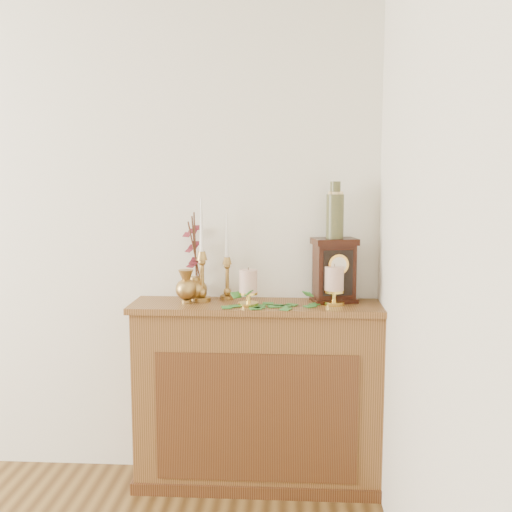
# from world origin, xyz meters

# --- Properties ---
(console_shelf) EXTENTS (1.24, 0.34, 0.93)m
(console_shelf) POSITION_xyz_m (1.40, 2.10, 0.44)
(console_shelf) COLOR brown
(console_shelf) RESTS_ON ground
(candlestick_left) EXTENTS (0.09, 0.09, 0.51)m
(candlestick_left) POSITION_xyz_m (1.12, 2.13, 1.10)
(candlestick_left) COLOR #AC8544
(candlestick_left) RESTS_ON console_shelf
(candlestick_center) EXTENTS (0.07, 0.07, 0.44)m
(candlestick_center) POSITION_xyz_m (1.24, 2.20, 1.07)
(candlestick_center) COLOR #AC8544
(candlestick_center) RESTS_ON console_shelf
(bud_vase) EXTENTS (0.10, 0.10, 0.17)m
(bud_vase) POSITION_xyz_m (1.05, 2.08, 1.01)
(bud_vase) COLOR #AC8544
(bud_vase) RESTS_ON console_shelf
(ginger_jar) EXTENTS (0.18, 0.19, 0.44)m
(ginger_jar) POSITION_xyz_m (1.07, 2.19, 1.13)
(ginger_jar) COLOR #AC8544
(ginger_jar) RESTS_ON console_shelf
(pillar_candle_left) EXTENTS (0.10, 0.10, 0.19)m
(pillar_candle_left) POSITION_xyz_m (1.36, 2.04, 1.03)
(pillar_candle_left) COLOR #E4BD4F
(pillar_candle_left) RESTS_ON console_shelf
(pillar_candle_right) EXTENTS (0.10, 0.10, 0.20)m
(pillar_candle_right) POSITION_xyz_m (1.77, 2.08, 1.03)
(pillar_candle_right) COLOR #E4BD4F
(pillar_candle_right) RESTS_ON console_shelf
(ivy_garland) EXTENTS (0.47, 0.20, 0.09)m
(ivy_garland) POSITION_xyz_m (1.47, 2.01, 0.94)
(ivy_garland) COLOR #2F712B
(ivy_garland) RESTS_ON console_shelf
(mantel_clock) EXTENTS (0.24, 0.19, 0.32)m
(mantel_clock) POSITION_xyz_m (1.77, 2.16, 1.08)
(mantel_clock) COLOR black
(mantel_clock) RESTS_ON console_shelf
(ceramic_vase) EXTENTS (0.09, 0.09, 0.28)m
(ceramic_vase) POSITION_xyz_m (1.77, 2.16, 1.37)
(ceramic_vase) COLOR #1C3828
(ceramic_vase) RESTS_ON mantel_clock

